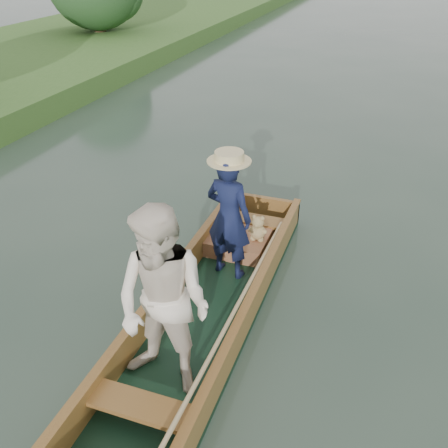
% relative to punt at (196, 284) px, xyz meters
% --- Properties ---
extents(ground, '(120.00, 120.00, 0.00)m').
position_rel_punt_xyz_m(ground, '(-0.00, 0.29, -0.71)').
color(ground, '#283D30').
rests_on(ground, ground).
extents(punt, '(1.12, 5.07, 2.02)m').
position_rel_punt_xyz_m(punt, '(0.00, 0.00, 0.00)').
color(punt, black).
rests_on(punt, ground).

